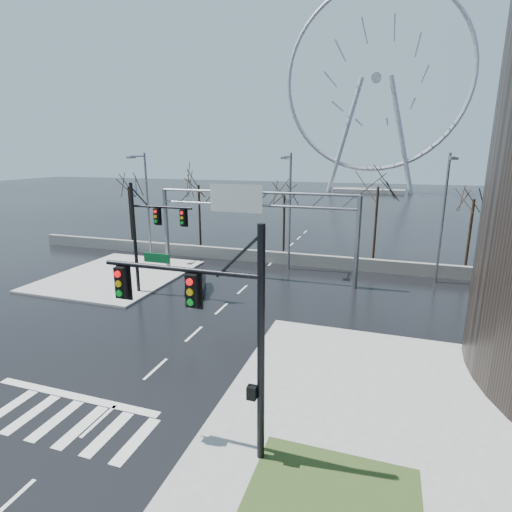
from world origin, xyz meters
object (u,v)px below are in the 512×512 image
at_px(signal_mast_far, 148,229).
at_px(sign_gantry, 250,215).
at_px(signal_mast_near, 219,320).
at_px(car, 196,283).
at_px(ferris_wheel, 376,86).

height_order(signal_mast_far, sign_gantry, signal_mast_far).
distance_m(signal_mast_near, signal_mast_far, 17.03).
height_order(sign_gantry, car, sign_gantry).
bearing_deg(signal_mast_far, sign_gantry, 47.53).
xyz_separation_m(signal_mast_near, ferris_wheel, (-0.14, 99.04, 21.26)).
bearing_deg(car, sign_gantry, 33.38).
xyz_separation_m(ferris_wheel, car, (-8.20, -84.32, -25.49)).
height_order(signal_mast_far, car, signal_mast_far).
bearing_deg(sign_gantry, signal_mast_far, -132.47).
bearing_deg(signal_mast_far, ferris_wheel, 82.80).
bearing_deg(ferris_wheel, sign_gantry, -93.84).
relative_size(signal_mast_far, sign_gantry, 0.49).
distance_m(signal_mast_far, ferris_wheel, 89.30).
relative_size(signal_mast_near, sign_gantry, 0.49).
height_order(signal_mast_near, car, signal_mast_near).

